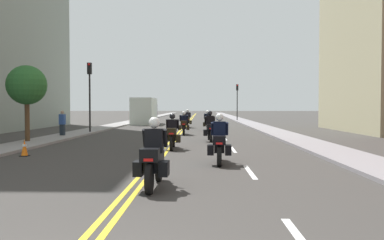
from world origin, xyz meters
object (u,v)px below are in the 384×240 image
at_px(pedestrian_0, 62,123).
at_px(street_tree_0, 27,86).
at_px(motorcycle_2, 172,135).
at_px(parked_truck, 145,112).
at_px(traffic_cone_2, 25,148).
at_px(traffic_light_near, 90,85).
at_px(motorcycle_0, 154,159).
at_px(motorcycle_1, 219,144).
at_px(traffic_light_far, 237,96).
at_px(motorcycle_4, 184,125).
at_px(motorcycle_3, 210,129).
at_px(motorcycle_5, 208,122).
at_px(motorcycle_6, 188,120).

bearing_deg(pedestrian_0, street_tree_0, 103.02).
bearing_deg(motorcycle_2, parked_truck, 99.97).
relative_size(traffic_cone_2, parked_truck, 0.10).
bearing_deg(parked_truck, traffic_light_near, -96.92).
bearing_deg(pedestrian_0, parked_truck, -79.38).
xyz_separation_m(motorcycle_0, motorcycle_2, (-0.19, 8.49, -0.02)).
bearing_deg(motorcycle_1, traffic_light_far, 87.21).
bearing_deg(traffic_light_far, motorcycle_4, -102.77).
xyz_separation_m(motorcycle_3, parked_truck, (-6.51, 21.06, 0.61)).
bearing_deg(parked_truck, street_tree_0, -97.27).
distance_m(motorcycle_4, traffic_cone_2, 13.01).
bearing_deg(motorcycle_0, traffic_cone_2, 135.43).
bearing_deg(traffic_light_near, motorcycle_1, -60.49).
xyz_separation_m(motorcycle_1, traffic_light_near, (-8.43, 14.89, 2.76)).
distance_m(motorcycle_0, traffic_light_near, 20.23).
bearing_deg(traffic_cone_2, motorcycle_3, 43.40).
bearing_deg(traffic_light_far, pedestrian_0, -115.00).
distance_m(pedestrian_0, parked_truck, 18.62).
height_order(motorcycle_5, parked_truck, parked_truck).
height_order(motorcycle_3, street_tree_0, street_tree_0).
height_order(motorcycle_3, parked_truck, parked_truck).
relative_size(traffic_cone_2, traffic_light_near, 0.13).
relative_size(motorcycle_0, traffic_cone_2, 3.35).
bearing_deg(motorcycle_0, parked_truck, 100.10).
distance_m(motorcycle_1, motorcycle_6, 22.75).
relative_size(motorcycle_2, traffic_light_near, 0.44).
xyz_separation_m(traffic_cone_2, street_tree_0, (-2.22, 5.31, 2.63)).
xyz_separation_m(motorcycle_0, traffic_cone_2, (-5.60, 5.86, -0.35)).
relative_size(motorcycle_3, traffic_cone_2, 3.49).
bearing_deg(motorcycle_4, motorcycle_3, -73.57).
distance_m(motorcycle_3, motorcycle_5, 9.61).
bearing_deg(traffic_cone_2, street_tree_0, 112.66).
distance_m(motorcycle_4, pedestrian_0, 7.73).
xyz_separation_m(pedestrian_0, parked_truck, (2.49, 18.45, 0.43)).
height_order(motorcycle_1, traffic_cone_2, motorcycle_1).
height_order(motorcycle_0, traffic_light_near, traffic_light_near).
xyz_separation_m(motorcycle_2, parked_truck, (-4.75, 25.22, 0.63)).
distance_m(motorcycle_2, traffic_light_far, 35.83).
relative_size(motorcycle_6, traffic_cone_2, 3.36).
height_order(motorcycle_2, parked_truck, parked_truck).
xyz_separation_m(traffic_light_far, street_tree_0, (-13.64, -32.53, -0.39)).
bearing_deg(motorcycle_6, motorcycle_2, -91.04).
relative_size(motorcycle_4, traffic_light_far, 0.45).
relative_size(traffic_light_near, pedestrian_0, 3.02).
bearing_deg(motorcycle_0, traffic_light_near, 111.41).
distance_m(motorcycle_4, parked_truck, 16.80).
height_order(motorcycle_2, motorcycle_3, motorcycle_3).
distance_m(motorcycle_3, motorcycle_6, 14.12).
xyz_separation_m(motorcycle_4, motorcycle_6, (-0.05, 9.02, 0.02)).
height_order(motorcycle_6, parked_truck, parked_truck).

